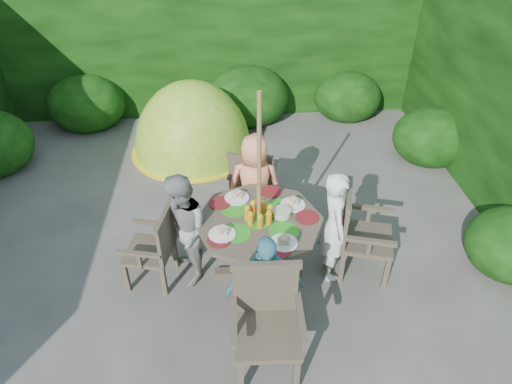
{
  "coord_description": "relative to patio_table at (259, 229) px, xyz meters",
  "views": [
    {
      "loc": [
        0.19,
        -4.15,
        3.78
      ],
      "look_at": [
        0.49,
        -0.12,
        0.85
      ],
      "focal_mm": 32.0,
      "sensor_mm": 36.0,
      "label": 1
    }
  ],
  "objects": [
    {
      "name": "patio_table",
      "position": [
        0.0,
        0.0,
        0.0
      ],
      "size": [
        1.38,
        1.38,
        0.94
      ],
      "rotation": [
        0.0,
        0.0,
        -0.02
      ],
      "color": "#3A3226",
      "rests_on": "ground"
    },
    {
      "name": "ground",
      "position": [
        -0.49,
        0.52,
        -0.66
      ],
      "size": [
        60.0,
        60.0,
        0.0
      ],
      "primitive_type": "plane",
      "color": "#4B4943",
      "rests_on": "ground"
    },
    {
      "name": "parasol_pole",
      "position": [
        -0.0,
        -0.0,
        0.44
      ],
      "size": [
        0.04,
        0.04,
        2.2
      ],
      "primitive_type": "cylinder",
      "rotation": [
        0.0,
        0.0,
        -0.02
      ],
      "color": "brown",
      "rests_on": "ground"
    },
    {
      "name": "child_front",
      "position": [
        -0.02,
        -0.8,
        -0.05
      ],
      "size": [
        0.76,
        0.4,
        1.23
      ],
      "primitive_type": "imported",
      "rotation": [
        0.0,
        0.0,
        0.14
      ],
      "color": "#4A9DAE",
      "rests_on": "ground"
    },
    {
      "name": "garden_chair_left",
      "position": [
        -1.11,
        0.0,
        -0.18
      ],
      "size": [
        0.58,
        0.63,
        0.9
      ],
      "rotation": [
        0.0,
        0.0,
        -1.79
      ],
      "color": "#3A3226",
      "rests_on": "ground"
    },
    {
      "name": "child_back",
      "position": [
        0.01,
        0.8,
        -0.0
      ],
      "size": [
        0.68,
        0.47,
        1.32
      ],
      "primitive_type": "imported",
      "rotation": [
        0.0,
        0.0,
        3.05
      ],
      "color": "#FF9369",
      "rests_on": "ground"
    },
    {
      "name": "dome_tent",
      "position": [
        -0.83,
        2.82,
        -0.66
      ],
      "size": [
        2.13,
        2.13,
        2.26
      ],
      "rotation": [
        0.0,
        0.0,
        0.16
      ],
      "color": "#76B122",
      "rests_on": "ground"
    },
    {
      "name": "child_left",
      "position": [
        -0.8,
        0.01,
        -0.0
      ],
      "size": [
        0.67,
        0.76,
        1.32
      ],
      "primitive_type": "imported",
      "rotation": [
        0.0,
        0.0,
        -1.27
      ],
      "color": "gray",
      "rests_on": "ground"
    },
    {
      "name": "garden_chair_back",
      "position": [
        -0.0,
        1.1,
        -0.15
      ],
      "size": [
        0.67,
        0.62,
        0.96
      ],
      "rotation": [
        0.0,
        0.0,
        2.93
      ],
      "color": "#3A3226",
      "rests_on": "ground"
    },
    {
      "name": "child_right",
      "position": [
        0.8,
        -0.02,
        -0.0
      ],
      "size": [
        0.33,
        0.49,
        1.32
      ],
      "primitive_type": "imported",
      "rotation": [
        0.0,
        0.0,
        1.6
      ],
      "color": "white",
      "rests_on": "ground"
    },
    {
      "name": "garden_chair_right",
      "position": [
        1.09,
        0.0,
        -0.12
      ],
      "size": [
        0.68,
        0.73,
        1.01
      ],
      "rotation": [
        0.0,
        0.0,
        1.3
      ],
      "color": "#3A3226",
      "rests_on": "ground"
    },
    {
      "name": "hedge_enclosure",
      "position": [
        -0.49,
        1.85,
        0.59
      ],
      "size": [
        9.0,
        9.0,
        2.5
      ],
      "color": "black",
      "rests_on": "ground"
    },
    {
      "name": "garden_chair_front",
      "position": [
        -0.02,
        -1.09,
        -0.11
      ],
      "size": [
        0.63,
        0.57,
        1.03
      ],
      "rotation": [
        0.0,
        0.0,
        -0.03
      ],
      "color": "#3A3226",
      "rests_on": "ground"
    }
  ]
}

